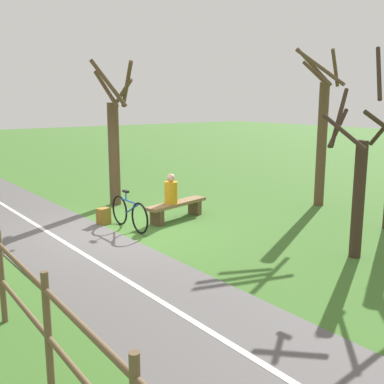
# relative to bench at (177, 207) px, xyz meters

# --- Properties ---
(ground_plane) EXTENTS (80.00, 80.00, 0.00)m
(ground_plane) POSITION_rel_bench_xyz_m (1.72, 0.10, -0.31)
(ground_plane) COLOR #3D6B28
(paved_path) EXTENTS (2.81, 36.02, 0.02)m
(paved_path) POSITION_rel_bench_xyz_m (3.01, 4.10, -0.31)
(paved_path) COLOR #565454
(paved_path) RESTS_ON ground_plane
(path_centre_line) EXTENTS (0.38, 32.00, 0.00)m
(path_centre_line) POSITION_rel_bench_xyz_m (3.01, 4.10, -0.30)
(path_centre_line) COLOR silver
(path_centre_line) RESTS_ON paved_path
(bench) EXTENTS (1.93, 0.79, 0.44)m
(bench) POSITION_rel_bench_xyz_m (0.00, 0.00, 0.00)
(bench) COLOR brown
(bench) RESTS_ON ground_plane
(person_seated) EXTENTS (0.39, 0.39, 0.74)m
(person_seated) POSITION_rel_bench_xyz_m (0.20, 0.05, 0.45)
(person_seated) COLOR orange
(person_seated) RESTS_ON bench
(bicycle) EXTENTS (0.08, 1.68, 0.90)m
(bicycle) POSITION_rel_bench_xyz_m (1.40, 0.08, 0.07)
(bicycle) COLOR black
(bicycle) RESTS_ON ground_plane
(backpack) EXTENTS (0.34, 0.32, 0.40)m
(backpack) POSITION_rel_bench_xyz_m (1.69, -0.67, -0.12)
(backpack) COLOR olive
(backpack) RESTS_ON ground_plane
(fence_roadside) EXTENTS (0.29, 11.16, 1.29)m
(fence_roadside) POSITION_rel_bench_xyz_m (5.04, 3.14, 0.44)
(fence_roadside) COLOR brown
(fence_roadside) RESTS_ON ground_plane
(tree_near_bench) EXTENTS (1.27, 1.20, 4.02)m
(tree_near_bench) POSITION_rel_bench_xyz_m (0.42, -2.44, 1.46)
(tree_near_bench) COLOR brown
(tree_near_bench) RESTS_ON ground_plane
(tree_far_right) EXTENTS (1.28, 1.45, 4.34)m
(tree_far_right) POSITION_rel_bench_xyz_m (-4.11, 1.13, 1.72)
(tree_far_right) COLOR brown
(tree_far_right) RESTS_ON ground_plane
(tree_by_path) EXTENTS (1.27, 1.39, 3.18)m
(tree_by_path) POSITION_rel_bench_xyz_m (-1.07, 4.38, 1.14)
(tree_by_path) COLOR #38281E
(tree_by_path) RESTS_ON ground_plane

